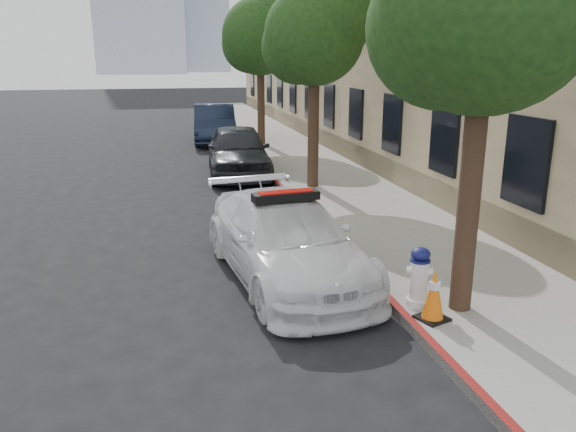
# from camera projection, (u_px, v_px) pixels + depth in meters

# --- Properties ---
(ground) EXTENTS (120.00, 120.00, 0.00)m
(ground) POSITION_uv_depth(u_px,v_px,m) (239.00, 282.00, 9.31)
(ground) COLOR black
(ground) RESTS_ON ground
(sidewalk) EXTENTS (3.20, 50.00, 0.15)m
(sidewalk) POSITION_uv_depth(u_px,v_px,m) (302.00, 162.00, 19.43)
(sidewalk) COLOR gray
(sidewalk) RESTS_ON ground
(curb_strip) EXTENTS (0.12, 50.00, 0.15)m
(curb_strip) POSITION_uv_depth(u_px,v_px,m) (258.00, 164.00, 19.10)
(curb_strip) COLOR maroon
(curb_strip) RESTS_ON ground
(building) EXTENTS (8.00, 36.00, 10.00)m
(building) POSITION_uv_depth(u_px,v_px,m) (401.00, 22.00, 23.96)
(building) COLOR tan
(building) RESTS_ON ground
(tree_mid) EXTENTS (2.77, 2.64, 5.43)m
(tree_mid) POSITION_uv_depth(u_px,v_px,m) (316.00, 34.00, 14.40)
(tree_mid) COLOR black
(tree_mid) RESTS_ON sidewalk
(tree_far) EXTENTS (3.10, 3.00, 5.81)m
(tree_far) POSITION_uv_depth(u_px,v_px,m) (261.00, 35.00, 21.84)
(tree_far) COLOR black
(tree_far) RESTS_ON sidewalk
(police_car) EXTENTS (2.44, 4.87, 1.51)m
(police_car) POSITION_uv_depth(u_px,v_px,m) (286.00, 239.00, 9.29)
(police_car) COLOR white
(police_car) RESTS_ON ground
(parked_car_mid) EXTENTS (2.16, 4.70, 1.56)m
(parked_car_mid) POSITION_uv_depth(u_px,v_px,m) (238.00, 151.00, 17.41)
(parked_car_mid) COLOR black
(parked_car_mid) RESTS_ON ground
(parked_car_far) EXTENTS (2.07, 4.97, 1.60)m
(parked_car_far) POSITION_uv_depth(u_px,v_px,m) (215.00, 124.00, 24.26)
(parked_car_far) COLOR #141D33
(parked_car_far) RESTS_ON ground
(fire_hydrant) EXTENTS (0.37, 0.34, 0.88)m
(fire_hydrant) POSITION_uv_depth(u_px,v_px,m) (419.00, 277.00, 7.97)
(fire_hydrant) COLOR white
(fire_hydrant) RESTS_ON sidewalk
(traffic_cone) EXTENTS (0.49, 0.49, 0.73)m
(traffic_cone) POSITION_uv_depth(u_px,v_px,m) (434.00, 295.00, 7.55)
(traffic_cone) COLOR black
(traffic_cone) RESTS_ON sidewalk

